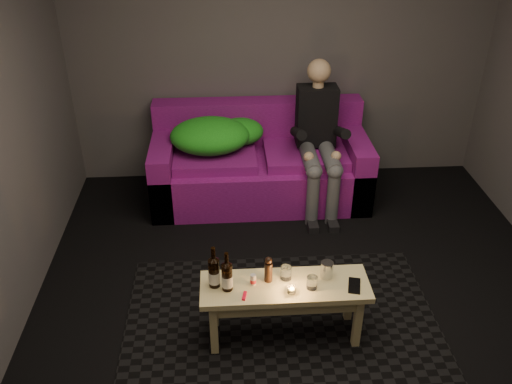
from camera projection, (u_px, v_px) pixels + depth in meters
floor at (310, 326)px, 3.80m from camera, size 4.50×4.50×0.00m
room at (312, 78)px, 3.35m from camera, size 4.50×4.50×4.50m
rug at (283, 329)px, 3.77m from camera, size 2.20×1.60×0.01m
sofa at (260, 165)px, 5.18m from camera, size 2.00×0.90×0.86m
green_blanket at (215, 135)px, 4.98m from camera, size 0.88×0.60×0.30m
person at (318, 135)px, 4.87m from camera, size 0.36×0.83×1.34m
coffee_table at (285, 294)px, 3.54m from camera, size 1.10×0.35×0.45m
beer_bottle_a at (214, 272)px, 3.43m from camera, size 0.08×0.08×0.30m
beer_bottle_b at (227, 276)px, 3.40m from camera, size 0.07×0.07×0.29m
salt_shaker at (253, 280)px, 3.48m from camera, size 0.04×0.04×0.08m
pepper_mill at (268, 272)px, 3.49m from camera, size 0.06×0.06×0.14m
tumbler_back at (286, 273)px, 3.53m from camera, size 0.08×0.08×0.09m
tealight at (292, 290)px, 3.42m from camera, size 0.05×0.05×0.04m
tumbler_front at (312, 283)px, 3.44m from camera, size 0.08×0.08×0.09m
steel_cup at (327, 270)px, 3.53m from camera, size 0.09×0.09×0.11m
smartphone at (354, 286)px, 3.48m from camera, size 0.11×0.17×0.01m
red_lighter at (244, 296)px, 3.39m from camera, size 0.04×0.08×0.01m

